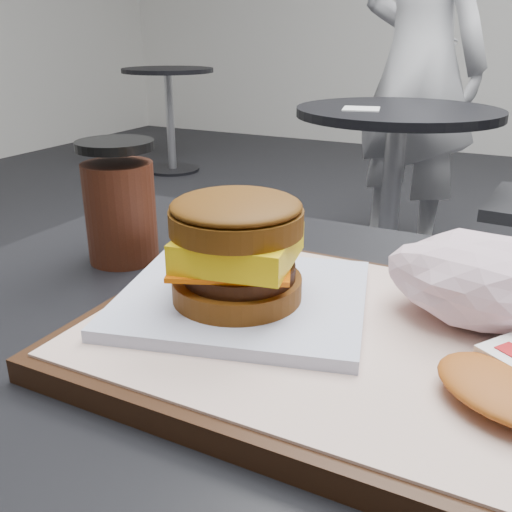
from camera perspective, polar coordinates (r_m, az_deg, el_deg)
The scene contains 8 objects.
serving_tray at distance 0.43m, azimuth 8.87°, elevation -8.40°, with size 0.38×0.28×0.02m.
breakfast_sandwich at distance 0.43m, azimuth -1.72°, elevation -0.48°, with size 0.23×0.21×0.09m.
crumpled_wrapper at distance 0.45m, azimuth 22.08°, elevation -2.22°, with size 0.14×0.11×0.06m, color silver, non-canonical shape.
coffee_cup at distance 0.59m, azimuth -13.42°, elevation 4.83°, with size 0.08×0.08×0.12m.
neighbor_table at distance 2.10m, azimuth 13.59°, elevation 8.80°, with size 0.70×0.70×0.75m.
napkin at distance 2.00m, azimuth 10.49°, elevation 14.28°, with size 0.12×0.12×0.00m, color silver.
patron at distance 2.72m, azimuth 15.94°, elevation 18.04°, with size 0.63×0.41×1.73m, color silver.
bg_table_mid at distance 4.38m, azimuth -8.71°, elevation 15.64°, with size 0.66×0.66×0.75m.
Camera 1 is at (0.12, -0.35, 0.99)m, focal length 40.00 mm.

